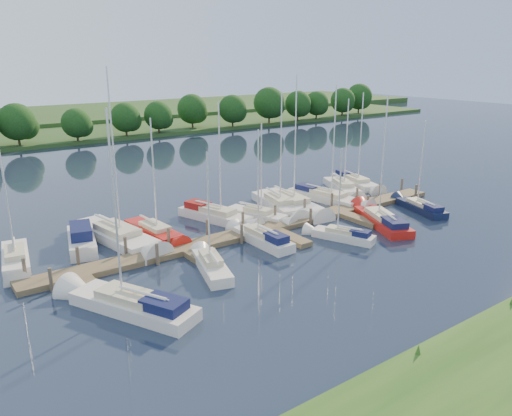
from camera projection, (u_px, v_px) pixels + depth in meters
ground at (334, 260)px, 36.19m from camera, size 260.00×260.00×0.00m
dock at (273, 230)px, 41.81m from camera, size 40.00×6.00×0.40m
mooring_pilings at (265, 222)px, 42.57m from camera, size 38.24×2.84×2.00m
far_shore at (56, 132)px, 94.41m from camera, size 180.00×30.00×0.60m
distant_hill at (26, 118)px, 113.73m from camera, size 220.00×40.00×1.40m
treeline at (89, 119)px, 84.61m from camera, size 143.80×9.54×8.05m
sailboat_n_0 at (16, 261)px, 35.37m from camera, size 2.71×7.37×9.45m
motorboat at (82, 241)px, 38.92m from camera, size 3.36×6.99×1.94m
sailboat_n_2 at (119, 238)px, 39.74m from camera, size 4.20×11.23×14.01m
sailboat_n_3 at (156, 233)px, 41.05m from camera, size 2.45×7.95×10.00m
sailboat_n_4 at (217, 217)px, 44.74m from camera, size 4.18×8.54×11.02m
sailboat_n_5 at (259, 216)px, 45.17m from camera, size 3.43×7.01×9.08m
sailboat_n_6 at (279, 206)px, 48.18m from camera, size 3.73×9.09×11.57m
sailboat_n_7 at (292, 205)px, 48.58m from camera, size 3.45×10.41×13.08m
sailboat_n_8 at (328, 198)px, 50.80m from camera, size 3.41×9.65×12.04m
sailboat_n_9 at (343, 189)px, 54.50m from camera, size 4.53×7.93×10.42m
sailboat_n_10 at (356, 183)px, 56.95m from camera, size 3.66×8.61×10.83m
sailboat_s_0 at (129, 305)px, 28.93m from camera, size 5.71×9.22×12.08m
sailboat_s_1 at (211, 267)px, 34.33m from camera, size 3.06×6.59×8.68m
sailboat_s_2 at (261, 239)px, 39.41m from camera, size 1.78×7.15×9.36m
sailboat_s_3 at (342, 236)px, 40.15m from camera, size 3.26×5.84×7.72m
sailboat_s_4 at (381, 221)px, 43.86m from camera, size 5.07×8.84×11.39m
sailboat_s_5 at (420, 208)px, 47.66m from camera, size 3.21×6.98×8.88m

